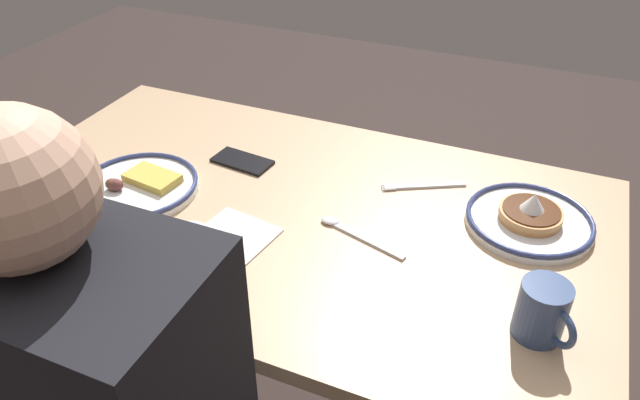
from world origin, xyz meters
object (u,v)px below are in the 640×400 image
object	(u,v)px
drinking_glass	(192,264)
paper_napkin	(234,236)
tea_spoon	(350,231)
plate_near_main	(529,218)
fork_far	(423,186)
fork_near	(62,241)
plate_center_pancakes	(139,185)
cell_phone	(242,161)
coffee_mug	(543,311)

from	to	relation	value
drinking_glass	paper_napkin	world-z (taller)	drinking_glass
tea_spoon	plate_near_main	bearing A→B (deg)	-152.77
fork_far	tea_spoon	bearing A→B (deg)	67.46
fork_near	fork_far	world-z (taller)	same
plate_near_main	plate_center_pancakes	distance (m)	0.85
drinking_glass	cell_phone	world-z (taller)	drinking_glass
drinking_glass	fork_near	size ratio (longest dim) A/B	0.67
coffee_mug	paper_napkin	distance (m)	0.60
coffee_mug	cell_phone	world-z (taller)	coffee_mug
tea_spoon	drinking_glass	bearing A→B (deg)	51.57
coffee_mug	paper_napkin	xyz separation A→B (m)	(0.60, -0.03, -0.05)
plate_near_main	fork_far	xyz separation A→B (m)	(0.24, -0.05, -0.01)
plate_center_pancakes	paper_napkin	world-z (taller)	plate_center_pancakes
coffee_mug	drinking_glass	xyz separation A→B (m)	(0.59, 0.13, 0.00)
tea_spoon	cell_phone	bearing A→B (deg)	-24.69
plate_near_main	paper_napkin	distance (m)	0.61
plate_near_main	coffee_mug	size ratio (longest dim) A/B	2.50
plate_center_pancakes	cell_phone	xyz separation A→B (m)	(-0.16, -0.20, -0.01)
paper_napkin	tea_spoon	world-z (taller)	tea_spoon
tea_spoon	fork_near	bearing A→B (deg)	26.00
plate_center_pancakes	fork_near	xyz separation A→B (m)	(0.03, 0.21, -0.01)
coffee_mug	tea_spoon	bearing A→B (deg)	-19.29
plate_center_pancakes	paper_napkin	distance (m)	0.29
plate_center_pancakes	fork_near	bearing A→B (deg)	82.58
coffee_mug	paper_napkin	size ratio (longest dim) A/B	0.70
drinking_glass	cell_phone	distance (m)	0.44
plate_center_pancakes	drinking_glass	distance (m)	0.37
plate_center_pancakes	paper_napkin	xyz separation A→B (m)	(-0.28, 0.06, -0.01)
fork_far	plate_near_main	bearing A→B (deg)	167.38
drinking_glass	fork_far	distance (m)	0.57
paper_napkin	plate_near_main	bearing A→B (deg)	-153.22
plate_near_main	tea_spoon	distance (m)	0.37
cell_phone	fork_far	world-z (taller)	cell_phone
cell_phone	tea_spoon	size ratio (longest dim) A/B	0.72
drinking_glass	coffee_mug	bearing A→B (deg)	-167.98
plate_near_main	drinking_glass	distance (m)	0.69
cell_phone	fork_far	distance (m)	0.44
plate_near_main	fork_near	world-z (taller)	plate_near_main
paper_napkin	fork_near	distance (m)	0.34
fork_far	tea_spoon	xyz separation A→B (m)	(0.09, 0.22, 0.00)
cell_phone	coffee_mug	bearing A→B (deg)	164.37
cell_phone	fork_near	size ratio (longest dim) A/B	0.79
coffee_mug	fork_far	bearing A→B (deg)	-51.00
plate_near_main	plate_center_pancakes	size ratio (longest dim) A/B	0.97
fork_far	paper_napkin	bearing A→B (deg)	47.01
plate_center_pancakes	coffee_mug	world-z (taller)	coffee_mug
cell_phone	fork_far	size ratio (longest dim) A/B	0.80
paper_napkin	tea_spoon	distance (m)	0.24
cell_phone	tea_spoon	bearing A→B (deg)	161.56
plate_center_pancakes	fork_far	size ratio (longest dim) A/B	1.50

